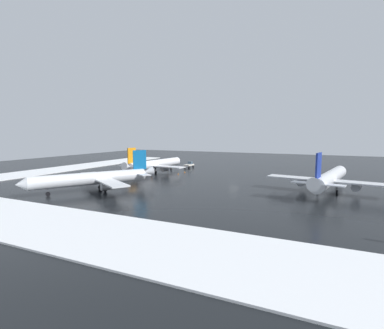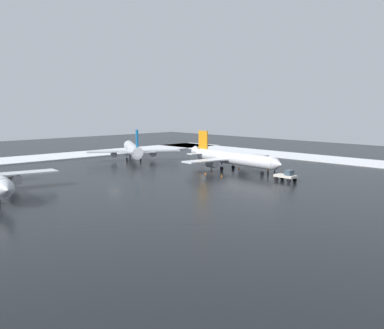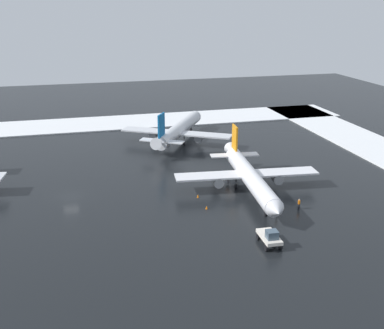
% 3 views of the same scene
% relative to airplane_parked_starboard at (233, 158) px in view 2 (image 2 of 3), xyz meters
% --- Properties ---
extents(ground_plane, '(240.00, 240.00, 0.00)m').
position_rel_airplane_parked_starboard_xyz_m(ground_plane, '(29.96, -5.83, -2.99)').
color(ground_plane, black).
extents(snow_bank_far, '(152.00, 16.00, 0.25)m').
position_rel_airplane_parked_starboard_xyz_m(snow_bank_far, '(29.96, -55.83, -2.87)').
color(snow_bank_far, white).
rests_on(snow_bank_far, ground_plane).
extents(snow_bank_left, '(14.00, 116.00, 0.25)m').
position_rel_airplane_parked_starboard_xyz_m(snow_bank_left, '(-37.04, -5.83, -2.87)').
color(snow_bank_left, white).
rests_on(snow_bank_left, ground_plane).
extents(airplane_parked_starboard, '(25.37, 30.52, 9.06)m').
position_rel_airplane_parked_starboard_xyz_m(airplane_parked_starboard, '(0.00, 0.00, 0.00)').
color(airplane_parked_starboard, white).
rests_on(airplane_parked_starboard, ground_plane).
extents(airplane_parked_portside, '(24.07, 28.11, 9.29)m').
position_rel_airplane_parked_starboard_xyz_m(airplane_parked_portside, '(4.79, -33.43, 0.08)').
color(airplane_parked_portside, silver).
rests_on(airplane_parked_portside, ground_plane).
extents(pushback_tug, '(2.46, 4.68, 2.50)m').
position_rel_airplane_parked_starboard_xyz_m(pushback_tug, '(4.10, 18.56, -1.71)').
color(pushback_tug, silver).
rests_on(pushback_tug, ground_plane).
extents(ground_crew_mid_apron, '(0.36, 0.36, 1.71)m').
position_rel_airplane_parked_starboard_xyz_m(ground_crew_mid_apron, '(-5.18, 8.52, -2.02)').
color(ground_crew_mid_apron, black).
rests_on(ground_crew_mid_apron, ground_plane).
extents(ground_crew_by_nose_gear, '(0.36, 0.36, 1.71)m').
position_rel_airplane_parked_starboard_xyz_m(ground_crew_by_nose_gear, '(2.09, -5.02, -2.02)').
color(ground_crew_by_nose_gear, black).
rests_on(ground_crew_by_nose_gear, ground_plane).
extents(ground_crew_beside_wing, '(0.36, 0.36, 1.71)m').
position_rel_airplane_parked_starboard_xyz_m(ground_crew_beside_wing, '(-0.68, 10.12, -2.02)').
color(ground_crew_beside_wing, black).
rests_on(ground_crew_beside_wing, ground_plane).
extents(traffic_cone_near_nose, '(0.36, 0.36, 0.55)m').
position_rel_airplane_parked_starboard_xyz_m(traffic_cone_near_nose, '(9.03, 4.89, -2.72)').
color(traffic_cone_near_nose, orange).
rests_on(traffic_cone_near_nose, ground_plane).
extents(traffic_cone_mid_line, '(0.36, 0.36, 0.55)m').
position_rel_airplane_parked_starboard_xyz_m(traffic_cone_mid_line, '(-3.32, -0.82, -2.72)').
color(traffic_cone_mid_line, orange).
rests_on(traffic_cone_mid_line, ground_plane).
extents(traffic_cone_wingtip_side, '(0.36, 0.36, 0.55)m').
position_rel_airplane_parked_starboard_xyz_m(traffic_cone_wingtip_side, '(9.13, -0.07, -2.72)').
color(traffic_cone_wingtip_side, orange).
rests_on(traffic_cone_wingtip_side, ground_plane).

